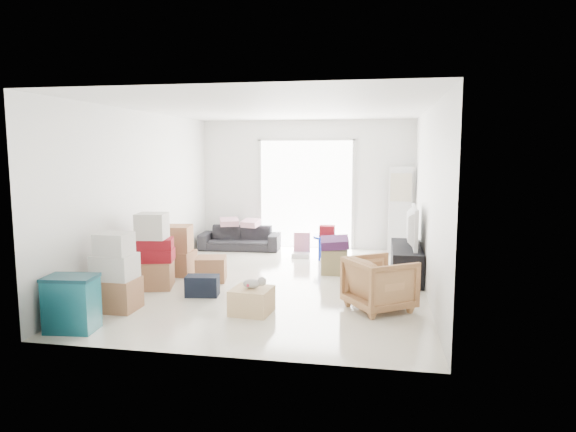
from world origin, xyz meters
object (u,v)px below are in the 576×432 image
(sofa, at_px, (240,234))
(kids_table, at_px, (327,235))
(armchair, at_px, (380,281))
(wood_crate, at_px, (252,301))
(tv_console, at_px, (406,262))
(ottoman, at_px, (335,261))
(ac_tower, at_px, (400,211))
(television, at_px, (407,242))
(storage_bins, at_px, (72,303))

(sofa, distance_m, kids_table, 2.02)
(armchair, distance_m, kids_table, 3.14)
(kids_table, bearing_deg, wood_crate, -99.99)
(armchair, distance_m, wood_crate, 1.68)
(tv_console, bearing_deg, ottoman, 176.25)
(sofa, bearing_deg, ac_tower, -1.17)
(television, xyz_separation_m, armchair, (-0.42, -1.81, -0.21))
(tv_console, height_order, kids_table, kids_table)
(armchair, bearing_deg, wood_crate, 70.61)
(storage_bins, bearing_deg, wood_crate, 28.13)
(ac_tower, height_order, sofa, ac_tower)
(storage_bins, distance_m, ottoman, 4.30)
(sofa, bearing_deg, tv_console, -32.58)
(tv_console, bearing_deg, wood_crate, -132.00)
(ac_tower, relative_size, tv_console, 1.12)
(tv_console, xyz_separation_m, wood_crate, (-2.03, -2.25, -0.10))
(tv_console, bearing_deg, television, 0.00)
(television, xyz_separation_m, storage_bins, (-3.90, -3.25, -0.27))
(television, bearing_deg, kids_table, 51.32)
(tv_console, relative_size, sofa, 0.94)
(television, xyz_separation_m, ottoman, (-1.18, 0.08, -0.39))
(tv_console, distance_m, storage_bins, 5.08)
(tv_console, height_order, ottoman, tv_console)
(storage_bins, bearing_deg, kids_table, 60.73)
(television, height_order, wood_crate, television)
(ac_tower, bearing_deg, armchair, -95.56)
(tv_console, xyz_separation_m, television, (0.00, 0.00, 0.33))
(ottoman, bearing_deg, kids_table, 102.69)
(ac_tower, relative_size, armchair, 2.29)
(television, distance_m, ottoman, 1.24)
(storage_bins, xyz_separation_m, wood_crate, (1.87, 1.00, -0.16))
(sofa, distance_m, storage_bins, 5.11)
(sofa, height_order, ottoman, sofa)
(tv_console, relative_size, storage_bins, 2.42)
(ac_tower, relative_size, storage_bins, 2.70)
(armchair, relative_size, storage_bins, 1.18)
(ottoman, height_order, kids_table, kids_table)
(sofa, bearing_deg, storage_bins, -100.24)
(ottoman, bearing_deg, sofa, 140.81)
(sofa, bearing_deg, ottoman, -42.98)
(sofa, xyz_separation_m, armchair, (2.91, -3.64, 0.06))
(tv_console, bearing_deg, storage_bins, -140.18)
(tv_console, xyz_separation_m, armchair, (-0.42, -1.81, 0.12))
(wood_crate, bearing_deg, television, 48.00)
(armchair, relative_size, ottoman, 1.82)
(storage_bins, distance_m, wood_crate, 2.13)
(ac_tower, xyz_separation_m, sofa, (-3.28, -0.15, -0.55))
(sofa, relative_size, kids_table, 2.55)
(television, height_order, kids_table, television)
(storage_bins, bearing_deg, ottoman, 50.74)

